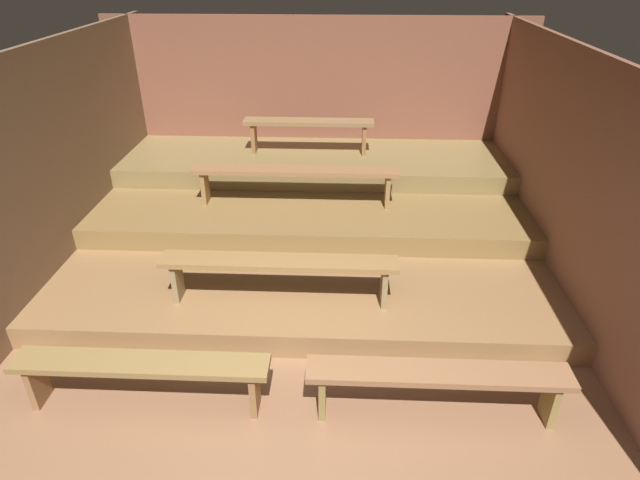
# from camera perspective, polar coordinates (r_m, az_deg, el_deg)

# --- Properties ---
(ground) EXTENTS (5.83, 5.92, 0.08)m
(ground) POSITION_cam_1_polar(r_m,az_deg,el_deg) (5.77, -1.48, -3.97)
(ground) COLOR brown
(wall_back) EXTENTS (5.83, 0.06, 2.35)m
(wall_back) POSITION_cam_1_polar(r_m,az_deg,el_deg) (7.67, -0.23, 14.51)
(wall_back) COLOR brown
(wall_back) RESTS_ON ground
(wall_left) EXTENTS (0.06, 5.92, 2.35)m
(wall_left) POSITION_cam_1_polar(r_m,az_deg,el_deg) (5.96, -27.08, 6.92)
(wall_left) COLOR brown
(wall_left) RESTS_ON ground
(wall_right) EXTENTS (0.06, 5.92, 2.35)m
(wall_right) POSITION_cam_1_polar(r_m,az_deg,el_deg) (5.63, 25.32, 6.15)
(wall_right) COLOR brown
(wall_right) RESTS_ON ground
(platform_lower) EXTENTS (5.03, 3.92, 0.23)m
(platform_lower) POSITION_cam_1_polar(r_m,az_deg,el_deg) (6.20, -1.12, 0.26)
(platform_lower) COLOR olive
(platform_lower) RESTS_ON ground
(platform_middle) EXTENTS (5.03, 2.56, 0.23)m
(platform_middle) POSITION_cam_1_polar(r_m,az_deg,el_deg) (6.71, -0.77, 4.82)
(platform_middle) COLOR brown
(platform_middle) RESTS_ON platform_lower
(platform_upper) EXTENTS (5.03, 1.42, 0.23)m
(platform_upper) POSITION_cam_1_polar(r_m,az_deg,el_deg) (7.14, -0.52, 8.40)
(platform_upper) COLOR olive
(platform_upper) RESTS_ON platform_middle
(bench_floor_left) EXTENTS (1.92, 0.26, 0.44)m
(bench_floor_left) POSITION_cam_1_polar(r_m,az_deg,el_deg) (4.25, -18.84, -13.14)
(bench_floor_left) COLOR olive
(bench_floor_left) RESTS_ON ground
(bench_floor_right) EXTENTS (1.92, 0.26, 0.44)m
(bench_floor_right) POSITION_cam_1_polar(r_m,az_deg,el_deg) (4.05, 12.67, -14.51)
(bench_floor_right) COLOR #8C5F3E
(bench_floor_right) RESTS_ON ground
(bench_lower_center) EXTENTS (2.15, 0.26, 0.44)m
(bench_lower_center) POSITION_cam_1_polar(r_m,az_deg,el_deg) (4.75, -4.46, -2.91)
(bench_lower_center) COLOR olive
(bench_lower_center) RESTS_ON platform_lower
(bench_middle_center) EXTENTS (2.37, 0.26, 0.44)m
(bench_middle_center) POSITION_cam_1_polar(r_m,az_deg,el_deg) (6.08, -2.72, 7.15)
(bench_middle_center) COLOR #916540
(bench_middle_center) RESTS_ON platform_middle
(bench_upper_center) EXTENTS (1.71, 0.26, 0.44)m
(bench_upper_center) POSITION_cam_1_polar(r_m,az_deg,el_deg) (7.07, -1.24, 12.24)
(bench_upper_center) COLOR olive
(bench_upper_center) RESTS_ON platform_upper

